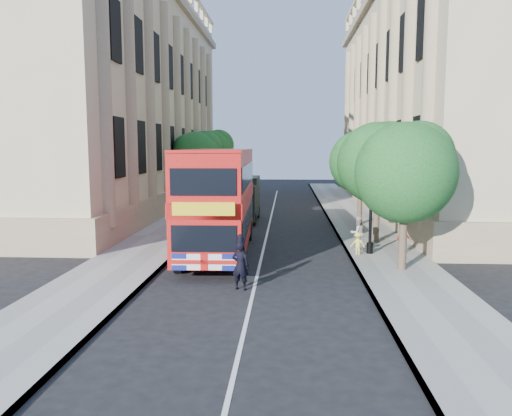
% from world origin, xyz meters
% --- Properties ---
extents(ground, '(120.00, 120.00, 0.00)m').
position_xyz_m(ground, '(0.00, 0.00, 0.00)').
color(ground, black).
rests_on(ground, ground).
extents(pavement_right, '(3.50, 80.00, 0.12)m').
position_xyz_m(pavement_right, '(5.75, 10.00, 0.06)').
color(pavement_right, gray).
rests_on(pavement_right, ground).
extents(pavement_left, '(3.50, 80.00, 0.12)m').
position_xyz_m(pavement_left, '(-5.75, 10.00, 0.06)').
color(pavement_left, gray).
rests_on(pavement_left, ground).
extents(building_right, '(12.00, 38.00, 18.00)m').
position_xyz_m(building_right, '(13.80, 24.00, 9.00)').
color(building_right, '#C4B188').
rests_on(building_right, ground).
extents(building_left, '(12.00, 38.00, 18.00)m').
position_xyz_m(building_left, '(-13.80, 24.00, 9.00)').
color(building_left, '#C4B188').
rests_on(building_left, ground).
extents(tree_right_near, '(4.00, 4.00, 6.08)m').
position_xyz_m(tree_right_near, '(5.84, 3.03, 4.25)').
color(tree_right_near, '#473828').
rests_on(tree_right_near, ground).
extents(tree_right_mid, '(4.20, 4.20, 6.37)m').
position_xyz_m(tree_right_mid, '(5.84, 9.03, 4.45)').
color(tree_right_mid, '#473828').
rests_on(tree_right_mid, ground).
extents(tree_right_far, '(4.00, 4.00, 6.15)m').
position_xyz_m(tree_right_far, '(5.84, 15.03, 4.31)').
color(tree_right_far, '#473828').
rests_on(tree_right_far, ground).
extents(tree_left_far, '(4.00, 4.00, 6.30)m').
position_xyz_m(tree_left_far, '(-5.96, 22.03, 4.44)').
color(tree_left_far, '#473828').
rests_on(tree_left_far, ground).
extents(tree_left_back, '(4.20, 4.20, 6.65)m').
position_xyz_m(tree_left_back, '(-5.96, 30.03, 4.71)').
color(tree_left_back, '#473828').
rests_on(tree_left_back, ground).
extents(lamp_post, '(0.32, 0.32, 5.16)m').
position_xyz_m(lamp_post, '(5.00, 6.00, 2.51)').
color(lamp_post, black).
rests_on(lamp_post, pavement_right).
extents(double_decker_bus, '(3.10, 10.53, 4.82)m').
position_xyz_m(double_decker_bus, '(-2.04, 6.02, 2.67)').
color(double_decker_bus, '#B6100C').
rests_on(double_decker_bus, ground).
extents(box_van, '(2.20, 5.26, 2.99)m').
position_xyz_m(box_van, '(-1.91, 16.31, 1.46)').
color(box_van, black).
rests_on(box_van, ground).
extents(police_constable, '(0.72, 0.58, 1.74)m').
position_xyz_m(police_constable, '(-0.47, 0.14, 0.87)').
color(police_constable, black).
rests_on(police_constable, ground).
extents(woman_pedestrian, '(0.95, 0.85, 1.61)m').
position_xyz_m(woman_pedestrian, '(4.56, 6.88, 0.92)').
color(woman_pedestrian, beige).
rests_on(woman_pedestrian, pavement_right).
extents(child_a, '(0.70, 0.33, 1.17)m').
position_xyz_m(child_a, '(6.53, 6.09, 0.70)').
color(child_a, orange).
rests_on(child_a, pavement_right).
extents(child_b, '(0.69, 0.43, 1.03)m').
position_xyz_m(child_b, '(4.40, 5.69, 0.64)').
color(child_b, '#F6EA53').
rests_on(child_b, pavement_right).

